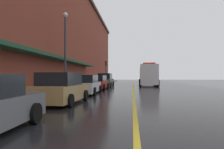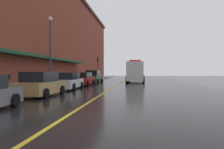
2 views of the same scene
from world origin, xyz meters
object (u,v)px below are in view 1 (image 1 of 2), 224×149
object	(u,v)px
box_truck	(148,75)
parked_car_4	(105,80)
parking_meter_0	(22,85)
parked_car_3	(98,83)
street_lamp_left	(65,43)
traffic_light_near	(106,68)
parked_car_1	(61,89)
parked_car_2	(86,85)

from	to	relation	value
box_truck	parked_car_4	bearing A→B (deg)	-61.11
parking_meter_0	parked_car_3	bearing A→B (deg)	83.80
street_lamp_left	traffic_light_near	bearing A→B (deg)	88.27
parked_car_3	street_lamp_left	distance (m)	6.62
parked_car_4	traffic_light_near	xyz separation A→B (m)	(-1.42, 11.16, 2.29)
parked_car_1	box_truck	bearing A→B (deg)	-15.29
parked_car_4	traffic_light_near	bearing A→B (deg)	8.69
parked_car_2	parking_meter_0	xyz separation A→B (m)	(-1.42, -7.17, 0.32)
parked_car_2	parked_car_3	bearing A→B (deg)	-1.19
parked_car_1	street_lamp_left	size ratio (longest dim) A/B	0.62
parked_car_3	parking_meter_0	bearing A→B (deg)	174.93
parked_car_3	traffic_light_near	bearing A→B (deg)	5.73
parked_car_4	parked_car_1	bearing A→B (deg)	-178.78
parked_car_2	box_truck	world-z (taller)	box_truck
parked_car_2	street_lamp_left	bearing A→B (deg)	70.08
street_lamp_left	traffic_light_near	distance (m)	21.93
parked_car_3	parking_meter_0	xyz separation A→B (m)	(-1.41, -12.99, 0.32)
parked_car_1	parked_car_4	distance (m)	17.14
traffic_light_near	parked_car_4	bearing A→B (deg)	-82.75
parked_car_2	parked_car_1	bearing A→B (deg)	178.74
parked_car_1	street_lamp_left	bearing A→B (deg)	19.28
parked_car_1	street_lamp_left	xyz separation A→B (m)	(-2.02, 6.41, 3.62)
parked_car_3	traffic_light_near	distance (m)	16.98
parked_car_2	traffic_light_near	bearing A→B (deg)	2.18
parked_car_4	traffic_light_near	world-z (taller)	traffic_light_near
parked_car_4	box_truck	size ratio (longest dim) A/B	0.54
traffic_light_near	box_truck	bearing A→B (deg)	-46.30
parked_car_1	parking_meter_0	size ratio (longest dim) A/B	3.24
box_truck	traffic_light_near	distance (m)	11.13
parked_car_1	parked_car_2	world-z (taller)	parked_car_1
parked_car_4	street_lamp_left	distance (m)	11.48
parked_car_2	parked_car_3	world-z (taller)	same
parked_car_4	parking_meter_0	size ratio (longest dim) A/B	3.31
parked_car_3	box_truck	distance (m)	10.82
parked_car_3	parking_meter_0	world-z (taller)	parked_car_3
box_truck	traffic_light_near	size ratio (longest dim) A/B	1.89
box_truck	traffic_light_near	world-z (taller)	traffic_light_near
parked_car_2	parked_car_3	size ratio (longest dim) A/B	1.00
parked_car_2	street_lamp_left	distance (m)	4.23
street_lamp_left	traffic_light_near	xyz separation A→B (m)	(0.66, 21.88, -1.24)
traffic_light_near	parking_meter_0	bearing A→B (deg)	-90.12
parked_car_4	box_truck	xyz separation A→B (m)	(6.19, 3.20, 0.73)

